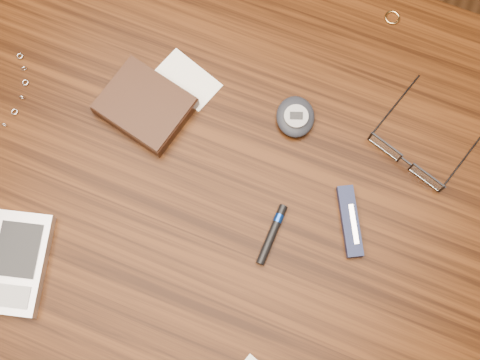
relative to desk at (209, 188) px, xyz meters
The scene contains 9 objects.
ground 0.65m from the desk, ahead, with size 3.80×3.80×0.00m, color #472814.
desk is the anchor object (origin of this frame).
wallet_and_card 0.16m from the desk, 154.87° to the left, with size 0.15×0.15×0.02m.
eyeglasses 0.29m from the desk, 24.30° to the left, with size 0.14×0.15×0.03m.
gold_ring 0.35m from the desk, 62.28° to the left, with size 0.02×0.02×0.00m, color tan.
pda_phone 0.28m from the desk, 129.65° to the right, with size 0.10×0.14×0.02m.
pedometer 0.18m from the desk, 51.90° to the left, with size 0.07×0.07×0.02m.
pocket_knife 0.22m from the desk, ahead, with size 0.06×0.09×0.01m.
black_blue_pen 0.16m from the desk, 22.24° to the right, with size 0.01×0.08×0.01m.
Camera 1 is at (0.12, -0.18, 1.50)m, focal length 45.00 mm.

